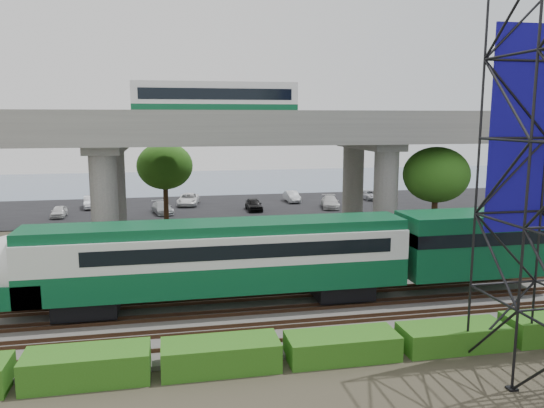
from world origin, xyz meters
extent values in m
plane|color=#474233|center=(0.00, 0.00, 0.00)|extent=(140.00, 140.00, 0.00)
cube|color=slate|center=(0.00, 2.00, 0.10)|extent=(90.00, 12.00, 0.20)
cube|color=black|center=(0.00, 10.50, 0.04)|extent=(90.00, 5.00, 0.08)
cube|color=black|center=(0.00, 34.00, 0.04)|extent=(90.00, 18.00, 0.08)
cube|color=#4A617B|center=(0.00, 56.00, 0.01)|extent=(140.00, 40.00, 0.03)
cube|color=#472D1E|center=(0.00, -2.72, 0.28)|extent=(90.00, 0.08, 0.16)
cube|color=#472D1E|center=(0.00, -1.28, 0.28)|extent=(90.00, 0.08, 0.16)
cube|color=#472D1E|center=(0.00, -0.72, 0.28)|extent=(90.00, 0.08, 0.16)
cube|color=#472D1E|center=(0.00, 0.72, 0.28)|extent=(90.00, 0.08, 0.16)
cube|color=#472D1E|center=(0.00, 1.28, 0.28)|extent=(90.00, 0.08, 0.16)
cube|color=#472D1E|center=(0.00, 2.72, 0.28)|extent=(90.00, 0.08, 0.16)
cube|color=#472D1E|center=(0.00, 3.28, 0.28)|extent=(90.00, 0.08, 0.16)
cube|color=#472D1E|center=(0.00, 4.72, 0.28)|extent=(90.00, 0.08, 0.16)
cube|color=#472D1E|center=(0.00, 5.28, 0.28)|extent=(90.00, 0.08, 0.16)
cube|color=#472D1E|center=(0.00, 6.72, 0.28)|extent=(90.00, 0.08, 0.16)
cube|color=black|center=(-9.87, 2.00, 0.81)|extent=(3.00, 2.20, 0.90)
cube|color=black|center=(3.13, 2.00, 0.81)|extent=(3.00, 2.20, 0.90)
cube|color=#0A4B2A|center=(-3.37, 2.00, 1.96)|extent=(19.00, 3.00, 1.40)
cube|color=silver|center=(-3.37, 2.00, 3.41)|extent=(19.00, 3.00, 1.50)
cube|color=#0A4B2A|center=(-3.37, 2.00, 4.41)|extent=(19.00, 2.60, 0.50)
cube|color=black|center=(-2.37, 2.00, 3.46)|extent=(15.00, 3.06, 0.70)
ellipsoid|color=silver|center=(-12.87, 2.00, 2.86)|extent=(3.60, 3.00, 3.20)
cube|color=#0A4B2A|center=(-12.87, 2.00, 1.81)|extent=(2.60, 3.00, 1.10)
cube|color=#0A4B2A|center=(10.63, 2.00, 2.96)|extent=(8.00, 3.00, 3.40)
cube|color=#9E9B93|center=(0.00, 16.00, 8.60)|extent=(80.00, 12.00, 1.20)
cube|color=#9E9B93|center=(0.00, 10.25, 9.75)|extent=(80.00, 0.50, 1.10)
cube|color=#9E9B93|center=(0.00, 21.75, 9.75)|extent=(80.00, 0.50, 1.10)
cylinder|color=#9E9B93|center=(-10.00, 12.50, 4.00)|extent=(1.80, 1.80, 8.00)
cylinder|color=#9E9B93|center=(-10.00, 19.50, 4.00)|extent=(1.80, 1.80, 8.00)
cube|color=#9E9B93|center=(-10.00, 16.00, 7.70)|extent=(2.40, 9.00, 0.60)
cylinder|color=#9E9B93|center=(10.00, 12.50, 4.00)|extent=(1.80, 1.80, 8.00)
cylinder|color=#9E9B93|center=(10.00, 19.50, 4.00)|extent=(1.80, 1.80, 8.00)
cube|color=#9E9B93|center=(10.00, 16.00, 7.70)|extent=(2.40, 9.00, 0.60)
cylinder|color=#9E9B93|center=(28.00, 19.50, 4.00)|extent=(1.80, 1.80, 8.00)
cube|color=black|center=(-2.17, 16.00, 9.55)|extent=(12.00, 2.50, 0.70)
cube|color=#0A4B2A|center=(-2.17, 16.00, 10.35)|extent=(12.00, 2.50, 0.90)
cube|color=silver|center=(-2.17, 16.00, 11.45)|extent=(12.00, 2.50, 1.30)
cube|color=black|center=(-2.17, 16.00, 11.50)|extent=(11.00, 2.56, 0.80)
cube|color=silver|center=(-2.17, 16.00, 12.25)|extent=(12.00, 2.40, 0.30)
cube|color=#295A14|center=(-9.00, -4.30, 0.60)|extent=(4.60, 1.80, 1.20)
cube|color=#295A14|center=(-4.00, -4.30, 0.58)|extent=(4.60, 1.80, 1.15)
cube|color=#295A14|center=(1.00, -4.30, 0.52)|extent=(4.60, 1.80, 1.03)
cube|color=#295A14|center=(6.00, -4.30, 0.51)|extent=(4.60, 1.80, 1.01)
cylinder|color=#382314|center=(14.00, 12.50, 2.40)|extent=(0.44, 0.44, 4.80)
ellipsoid|color=#295A14|center=(14.00, 12.50, 5.60)|extent=(4.94, 4.94, 4.18)
cylinder|color=#382314|center=(-6.00, 24.00, 2.40)|extent=(0.44, 0.44, 4.80)
ellipsoid|color=#295A14|center=(-6.00, 24.00, 5.60)|extent=(4.94, 4.94, 4.18)
imported|color=black|center=(-12.32, 10.22, 0.80)|extent=(5.66, 3.78, 1.44)
imported|color=silver|center=(-16.46, 31.00, 0.64)|extent=(1.41, 3.30, 1.11)
imported|color=silver|center=(-14.10, 36.00, 0.74)|extent=(1.86, 4.14, 1.32)
imported|color=#A5A9AD|center=(-6.40, 31.00, 0.68)|extent=(2.53, 4.41, 1.20)
imported|color=white|center=(-3.54, 36.00, 0.73)|extent=(2.87, 4.97, 1.30)
imported|color=black|center=(3.14, 31.00, 0.72)|extent=(1.53, 3.78, 1.29)
imported|color=#A6A9AE|center=(8.52, 36.00, 0.70)|extent=(1.40, 3.80, 1.24)
imported|color=silver|center=(11.62, 31.00, 0.71)|extent=(2.66, 4.65, 1.27)
imported|color=#BABCC2|center=(18.18, 36.00, 0.62)|extent=(2.21, 4.08, 1.09)
camera|label=1|loc=(-5.86, -23.91, 9.77)|focal=35.00mm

